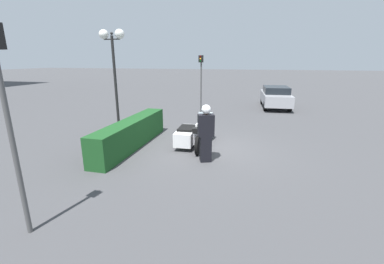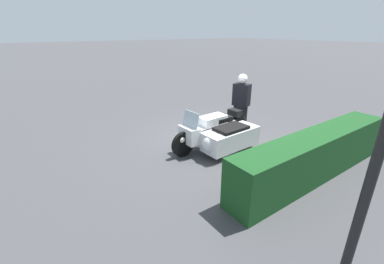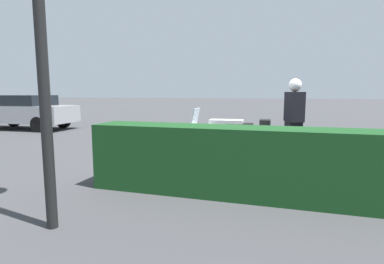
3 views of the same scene
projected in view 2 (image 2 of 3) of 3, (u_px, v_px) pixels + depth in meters
name	position (u px, v px, depth m)	size (l,w,h in m)	color
ground_plane	(220.00, 141.00, 7.69)	(160.00, 160.00, 0.00)	#424244
police_motorcycle	(219.00, 134.00, 6.92)	(2.69, 1.21, 1.16)	black
officer_rider	(241.00, 102.00, 8.11)	(0.46, 0.58, 1.85)	black
hedge_bush_curbside	(314.00, 156.00, 5.64)	(4.80, 0.71, 1.03)	#19471E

